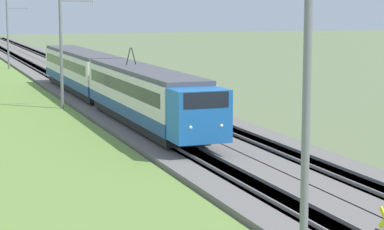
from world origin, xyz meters
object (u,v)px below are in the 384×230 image
object	(u,v)px
catenary_mast_far	(8,34)
catenary_mast_mid	(62,48)
passenger_train	(107,79)
catenary_mast_near	(308,119)

from	to	relation	value
catenary_mast_far	catenary_mast_mid	bearing A→B (deg)	179.99
passenger_train	catenary_mast_near	bearing A→B (deg)	-4.82
catenary_mast_far	passenger_train	bearing A→B (deg)	-175.47
passenger_train	catenary_mast_far	size ratio (longest dim) A/B	4.89
catenary_mast_near	catenary_mast_mid	distance (m)	36.87
passenger_train	catenary_mast_far	world-z (taller)	catenary_mast_far
catenary_mast_near	catenary_mast_mid	world-z (taller)	catenary_mast_near
passenger_train	catenary_mast_far	bearing A→B (deg)	-175.47
catenary_mast_near	catenary_mast_far	world-z (taller)	catenary_mast_near
catenary_mast_near	catenary_mast_far	xyz separation A→B (m)	(73.75, -0.00, -0.31)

